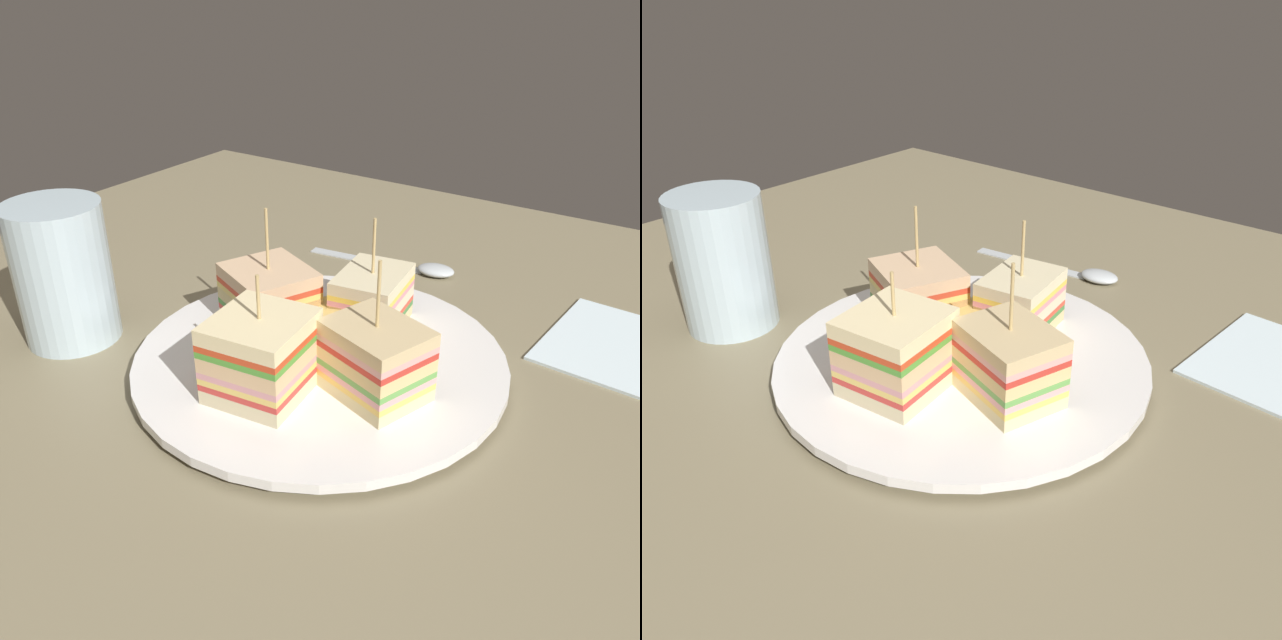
% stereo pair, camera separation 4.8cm
% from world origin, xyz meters
% --- Properties ---
extents(ground_plane, '(0.97, 0.89, 0.02)m').
position_xyz_m(ground_plane, '(0.00, 0.00, -0.01)').
color(ground_plane, '#817658').
extents(plate, '(0.28, 0.28, 0.01)m').
position_xyz_m(plate, '(0.00, 0.00, 0.01)').
color(plate, white).
rests_on(plate, ground_plane).
extents(sandwich_wedge_0, '(0.08, 0.07, 0.10)m').
position_xyz_m(sandwich_wedge_0, '(-0.06, 0.02, 0.04)').
color(sandwich_wedge_0, beige).
rests_on(sandwich_wedge_0, plate).
extents(sandwich_wedge_1, '(0.06, 0.07, 0.09)m').
position_xyz_m(sandwich_wedge_1, '(-0.01, -0.06, 0.04)').
color(sandwich_wedge_1, '#D9C082').
rests_on(sandwich_wedge_1, plate).
extents(sandwich_wedge_2, '(0.08, 0.08, 0.10)m').
position_xyz_m(sandwich_wedge_2, '(0.06, -0.02, 0.04)').
color(sandwich_wedge_2, beige).
rests_on(sandwich_wedge_2, plate).
extents(sandwich_wedge_3, '(0.07, 0.07, 0.09)m').
position_xyz_m(sandwich_wedge_3, '(0.01, 0.06, 0.04)').
color(sandwich_wedge_3, beige).
rests_on(sandwich_wedge_3, plate).
extents(chip_pile, '(0.07, 0.08, 0.03)m').
position_xyz_m(chip_pile, '(0.00, -0.01, 0.03)').
color(chip_pile, '#E2CD68').
rests_on(chip_pile, plate).
extents(spoon, '(0.16, 0.04, 0.01)m').
position_xyz_m(spoon, '(0.02, -0.20, 0.00)').
color(spoon, silver).
rests_on(spoon, ground_plane).
extents(napkin, '(0.13, 0.14, 0.01)m').
position_xyz_m(napkin, '(-0.19, -0.16, 0.00)').
color(napkin, silver).
rests_on(napkin, ground_plane).
extents(drinking_glass, '(0.08, 0.08, 0.11)m').
position_xyz_m(drinking_glass, '(0.20, 0.07, 0.05)').
color(drinking_glass, silver).
rests_on(drinking_glass, ground_plane).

